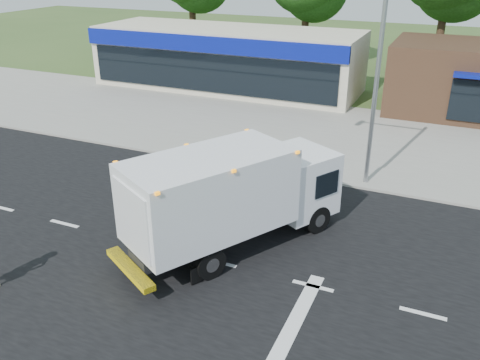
# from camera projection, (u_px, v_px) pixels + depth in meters

# --- Properties ---
(ground) EXTENTS (120.00, 120.00, 0.00)m
(ground) POSITION_uv_depth(u_px,v_px,m) (218.00, 263.00, 15.59)
(ground) COLOR #385123
(ground) RESTS_ON ground
(road_asphalt) EXTENTS (60.00, 14.00, 0.02)m
(road_asphalt) POSITION_uv_depth(u_px,v_px,m) (218.00, 263.00, 15.58)
(road_asphalt) COLOR black
(road_asphalt) RESTS_ON ground
(sidewalk) EXTENTS (60.00, 2.40, 0.12)m
(sidewalk) POSITION_uv_depth(u_px,v_px,m) (300.00, 166.00, 22.40)
(sidewalk) COLOR gray
(sidewalk) RESTS_ON ground
(parking_apron) EXTENTS (60.00, 9.00, 0.02)m
(parking_apron) POSITION_uv_depth(u_px,v_px,m) (332.00, 129.00, 27.25)
(parking_apron) COLOR gray
(parking_apron) RESTS_ON ground
(lane_markings) EXTENTS (55.20, 7.00, 0.01)m
(lane_markings) POSITION_uv_depth(u_px,v_px,m) (241.00, 299.00, 13.96)
(lane_markings) COLOR silver
(lane_markings) RESTS_ON road_asphalt
(ems_box_truck) EXTENTS (5.73, 7.69, 3.34)m
(ems_box_truck) POSITION_uv_depth(u_px,v_px,m) (232.00, 193.00, 15.68)
(ems_box_truck) COLOR black
(ems_box_truck) RESTS_ON ground
(retail_strip_mall) EXTENTS (18.00, 6.20, 4.00)m
(retail_strip_mall) POSITION_uv_depth(u_px,v_px,m) (227.00, 58.00, 34.66)
(retail_strip_mall) COLOR beige
(retail_strip_mall) RESTS_ON ground
(traffic_signal_pole) EXTENTS (3.51, 0.25, 8.00)m
(traffic_signal_pole) POSITION_uv_depth(u_px,v_px,m) (361.00, 62.00, 19.02)
(traffic_signal_pole) COLOR gray
(traffic_signal_pole) RESTS_ON ground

